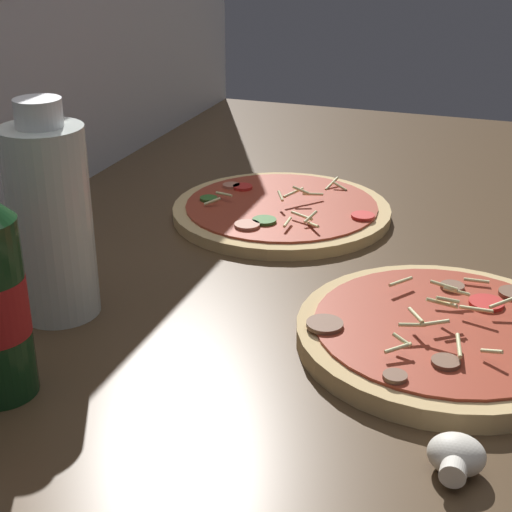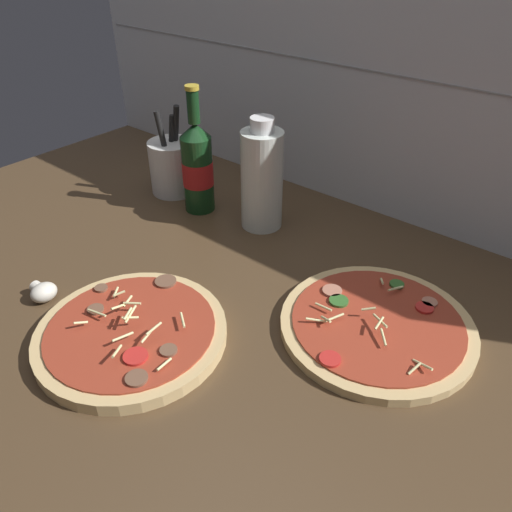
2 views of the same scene
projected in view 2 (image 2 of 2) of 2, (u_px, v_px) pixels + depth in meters
The scene contains 8 objects.
counter_slab at pixel (225, 327), 76.22cm from camera, with size 160.00×90.00×2.50cm.
tile_backsplash at pixel (392, 74), 88.97cm from camera, with size 160.00×1.13×60.00cm.
pizza_near at pixel (132, 333), 71.79cm from camera, with size 27.42×27.42×5.17cm.
pizza_far at pixel (377, 325), 73.52cm from camera, with size 28.54×28.54×4.06cm.
beer_bottle at pixel (197, 166), 99.37cm from camera, with size 6.24×6.24×25.40cm.
oil_bottle at pixel (262, 179), 93.73cm from camera, with size 7.98×7.98×21.66cm.
mushroom_left at pixel (43, 292), 79.08cm from camera, with size 4.44×4.23×2.96cm.
utensil_crock at pixel (173, 166), 108.02cm from camera, with size 9.84×9.84×19.25cm.
Camera 2 is at (39.84, -40.73, 53.26)cm, focal length 35.00 mm.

